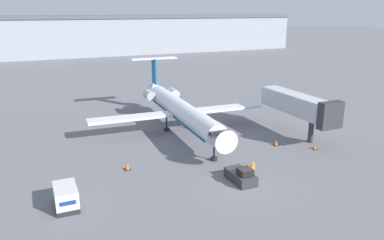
# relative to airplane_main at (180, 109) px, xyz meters

# --- Properties ---
(ground_plane) EXTENTS (600.00, 600.00, 0.00)m
(ground_plane) POSITION_rel_airplane_main_xyz_m (-0.61, -18.93, -3.32)
(ground_plane) COLOR slate
(terminal_building) EXTENTS (180.00, 16.80, 14.85)m
(terminal_building) POSITION_rel_airplane_main_xyz_m (-0.61, 101.07, 4.14)
(terminal_building) COLOR #8C939E
(terminal_building) RESTS_ON ground
(airplane_main) EXTENTS (25.95, 29.12, 9.10)m
(airplane_main) POSITION_rel_airplane_main_xyz_m (0.00, 0.00, 0.00)
(airplane_main) COLOR silver
(airplane_main) RESTS_ON ground
(pushback_tug) EXTENTS (1.90, 3.79, 1.74)m
(pushback_tug) POSITION_rel_airplane_main_xyz_m (-0.51, -17.86, -2.68)
(pushback_tug) COLOR #2D2D33
(pushback_tug) RESTS_ON ground
(luggage_cart) EXTENTS (1.94, 3.40, 2.00)m
(luggage_cart) POSITION_rel_airplane_main_xyz_m (-17.42, -16.09, -2.32)
(luggage_cart) COLOR #232326
(luggage_cart) RESTS_ON ground
(worker_near_tug) EXTENTS (0.40, 0.24, 1.72)m
(worker_near_tug) POSITION_rel_airplane_main_xyz_m (1.17, -17.45, -2.42)
(worker_near_tug) COLOR #232838
(worker_near_tug) RESTS_ON ground
(traffic_cone_left) EXTENTS (0.70, 0.70, 0.64)m
(traffic_cone_left) POSITION_rel_airplane_main_xyz_m (-10.41, -10.28, -3.01)
(traffic_cone_left) COLOR black
(traffic_cone_left) RESTS_ON ground
(traffic_cone_right) EXTENTS (0.72, 0.72, 0.73)m
(traffic_cone_right) POSITION_rel_airplane_main_xyz_m (9.19, -10.51, -2.97)
(traffic_cone_right) COLOR black
(traffic_cone_right) RESTS_ON ground
(traffic_cone_mid) EXTENTS (0.56, 0.56, 0.66)m
(traffic_cone_mid) POSITION_rel_airplane_main_xyz_m (12.84, -13.63, -3.01)
(traffic_cone_mid) COLOR black
(traffic_cone_mid) RESTS_ON ground
(jet_bridge) EXTENTS (3.20, 13.64, 6.19)m
(jet_bridge) POSITION_rel_airplane_main_xyz_m (14.11, -8.52, 1.14)
(jet_bridge) COLOR #2D2D33
(jet_bridge) RESTS_ON ground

